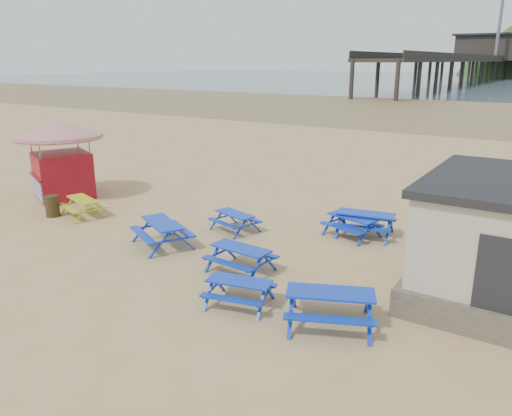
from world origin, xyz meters
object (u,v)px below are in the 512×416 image
Objects in this scene: picnic_table_blue_b at (352,226)px; picnic_table_blue_a at (235,222)px; ice_cream_kiosk at (60,150)px; picnic_table_yellow at (83,207)px; litter_bin at (52,206)px.

picnic_table_blue_a is at bearing -140.19° from picnic_table_blue_b.
picnic_table_blue_b is at bearing 33.36° from ice_cream_kiosk.
picnic_table_blue_a is 9.38m from ice_cream_kiosk.
picnic_table_yellow is (-9.91, -3.53, -0.01)m from picnic_table_blue_b.
picnic_table_blue_a is 0.92× the size of picnic_table_blue_b.
ice_cream_kiosk is at bearing -155.82° from picnic_table_blue_b.
ice_cream_kiosk reaches higher than picnic_table_yellow.
litter_bin reaches higher than picnic_table_blue_a.
ice_cream_kiosk is (-3.08, 1.45, 1.81)m from picnic_table_yellow.
picnic_table_blue_b is at bearing 21.12° from litter_bin.
picnic_table_blue_b is (3.79, 1.75, 0.03)m from picnic_table_blue_a.
picnic_table_blue_b is 11.69m from litter_bin.
picnic_table_yellow is 0.40× the size of ice_cream_kiosk.
ice_cream_kiosk reaches higher than picnic_table_blue_b.
ice_cream_kiosk is at bearing -161.43° from picnic_table_blue_a.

